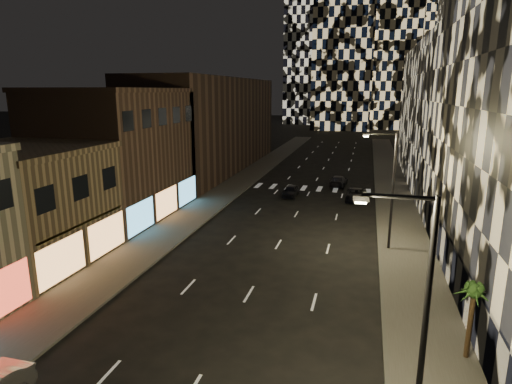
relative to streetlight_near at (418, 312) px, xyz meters
The scene contains 15 objects.
sidewalk_left 44.33m from the streetlight_near, 114.65° to the left, with size 4.00×120.00×0.15m, color #47443F.
sidewalk_right 40.38m from the streetlight_near, 87.64° to the left, with size 4.00×120.00×0.15m, color #47443F.
curb_left 43.50m from the streetlight_near, 112.12° to the left, with size 0.20×120.00×0.15m, color #4C4C47.
curb_right 40.35m from the streetlight_near, 90.65° to the left, with size 0.20×120.00×0.15m, color #4C4C47.
retail_tan 27.67m from the streetlight_near, 156.55° to the left, with size 10.00×10.00×8.00m, color brown.
retail_brown 34.58m from the streetlight_near, 137.17° to the left, with size 10.00×15.00×12.00m, color #4E372C.
retail_filler_left 56.09m from the streetlight_near, 116.89° to the left, with size 10.00×40.00×14.00m, color #4E372C.
midrise_base 15.51m from the streetlight_near, 74.78° to the left, with size 0.60×25.00×3.00m, color #383838.
midrise_filler_right 48.56m from the streetlight_near, 76.08° to the left, with size 16.00×40.00×18.00m, color #232326.
streetlight_near is the anchor object (origin of this frame).
streetlight_far 20.00m from the streetlight_near, 90.00° to the left, with size 2.55×0.25×9.00m.
car_dark_midlane 36.91m from the streetlight_near, 106.19° to the left, with size 1.56×3.89×1.32m, color black.
car_dark_oncoming 42.80m from the streetlight_near, 96.95° to the left, with size 1.93×4.75×1.38m, color black.
car_dark_rightlane 35.47m from the streetlight_near, 94.37° to the left, with size 2.20×4.77×1.33m, color black.
palm_tree 7.30m from the streetlight_near, 63.20° to the left, with size 1.88×1.84×3.68m.
Camera 1 is at (6.46, -3.17, 12.17)m, focal length 30.00 mm.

